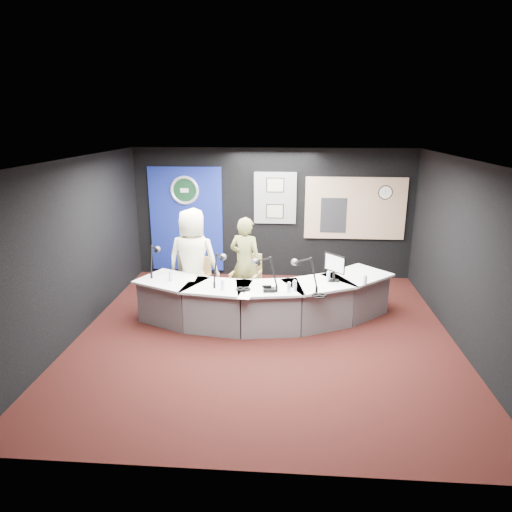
# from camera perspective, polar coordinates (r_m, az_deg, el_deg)

# --- Properties ---
(ground) EXTENTS (6.00, 6.00, 0.00)m
(ground) POSITION_cam_1_polar(r_m,az_deg,el_deg) (7.51, 1.09, -9.86)
(ground) COLOR black
(ground) RESTS_ON ground
(ceiling) EXTENTS (6.00, 6.00, 0.02)m
(ceiling) POSITION_cam_1_polar(r_m,az_deg,el_deg) (6.75, 1.22, 11.94)
(ceiling) COLOR silver
(ceiling) RESTS_ON ground
(wall_back) EXTENTS (6.00, 0.02, 2.80)m
(wall_back) POSITION_cam_1_polar(r_m,az_deg,el_deg) (9.91, 2.10, 5.28)
(wall_back) COLOR black
(wall_back) RESTS_ON ground
(wall_front) EXTENTS (6.00, 0.02, 2.80)m
(wall_front) POSITION_cam_1_polar(r_m,az_deg,el_deg) (4.21, -1.11, -11.02)
(wall_front) COLOR black
(wall_front) RESTS_ON ground
(wall_left) EXTENTS (0.02, 6.00, 2.80)m
(wall_left) POSITION_cam_1_polar(r_m,az_deg,el_deg) (7.76, -21.57, 0.87)
(wall_left) COLOR black
(wall_left) RESTS_ON ground
(wall_right) EXTENTS (0.02, 6.00, 2.80)m
(wall_right) POSITION_cam_1_polar(r_m,az_deg,el_deg) (7.48, 24.77, -0.07)
(wall_right) COLOR black
(wall_right) RESTS_ON ground
(broadcast_desk) EXTENTS (4.50, 1.90, 0.75)m
(broadcast_desk) POSITION_cam_1_polar(r_m,az_deg,el_deg) (7.86, 0.96, -5.61)
(broadcast_desk) COLOR silver
(broadcast_desk) RESTS_ON ground
(backdrop_panel) EXTENTS (1.60, 0.05, 2.30)m
(backdrop_panel) POSITION_cam_1_polar(r_m,az_deg,el_deg) (10.16, -8.72, 4.52)
(backdrop_panel) COLOR navy
(backdrop_panel) RESTS_ON wall_back
(agency_seal) EXTENTS (0.63, 0.07, 0.63)m
(agency_seal) POSITION_cam_1_polar(r_m,az_deg,el_deg) (10.01, -8.93, 8.11)
(agency_seal) COLOR silver
(agency_seal) RESTS_ON backdrop_panel
(seal_center) EXTENTS (0.48, 0.01, 0.48)m
(seal_center) POSITION_cam_1_polar(r_m,az_deg,el_deg) (10.01, -8.93, 8.11)
(seal_center) COLOR black
(seal_center) RESTS_ON backdrop_panel
(pinboard) EXTENTS (0.90, 0.04, 1.10)m
(pinboard) POSITION_cam_1_polar(r_m,az_deg,el_deg) (9.82, 2.41, 7.25)
(pinboard) COLOR slate
(pinboard) RESTS_ON wall_back
(framed_photo_upper) EXTENTS (0.34, 0.02, 0.27)m
(framed_photo_upper) POSITION_cam_1_polar(r_m,az_deg,el_deg) (9.75, 2.42, 8.84)
(framed_photo_upper) COLOR gray
(framed_photo_upper) RESTS_ON pinboard
(framed_photo_lower) EXTENTS (0.34, 0.02, 0.27)m
(framed_photo_lower) POSITION_cam_1_polar(r_m,az_deg,el_deg) (9.84, 2.38, 5.61)
(framed_photo_lower) COLOR gray
(framed_photo_lower) RESTS_ON pinboard
(booth_window_frame) EXTENTS (2.12, 0.06, 1.32)m
(booth_window_frame) POSITION_cam_1_polar(r_m,az_deg,el_deg) (9.95, 12.28, 5.83)
(booth_window_frame) COLOR tan
(booth_window_frame) RESTS_ON wall_back
(booth_glow) EXTENTS (2.00, 0.02, 1.20)m
(booth_glow) POSITION_cam_1_polar(r_m,az_deg,el_deg) (9.94, 12.28, 5.82)
(booth_glow) COLOR #D0B983
(booth_glow) RESTS_ON booth_window_frame
(equipment_rack) EXTENTS (0.55, 0.02, 0.75)m
(equipment_rack) POSITION_cam_1_polar(r_m,az_deg,el_deg) (9.89, 9.66, 5.04)
(equipment_rack) COLOR black
(equipment_rack) RESTS_ON booth_window_frame
(wall_clock) EXTENTS (0.28, 0.01, 0.28)m
(wall_clock) POSITION_cam_1_polar(r_m,az_deg,el_deg) (9.96, 15.87, 7.64)
(wall_clock) COLOR white
(wall_clock) RESTS_ON booth_window_frame
(armchair_left) EXTENTS (0.60, 0.60, 0.86)m
(armchair_left) POSITION_cam_1_polar(r_m,az_deg,el_deg) (8.42, -7.75, -3.81)
(armchair_left) COLOR tan
(armchair_left) RESTS_ON ground
(armchair_right) EXTENTS (0.68, 0.68, 0.99)m
(armchair_right) POSITION_cam_1_polar(r_m,az_deg,el_deg) (8.48, -1.30, -3.04)
(armchair_right) COLOR tan
(armchair_right) RESTS_ON ground
(draped_jacket) EXTENTS (0.51, 0.24, 0.70)m
(draped_jacket) POSITION_cam_1_polar(r_m,az_deg,el_deg) (8.60, -8.07, -2.05)
(draped_jacket) COLOR slate
(draped_jacket) RESTS_ON armchair_left
(person_man) EXTENTS (0.96, 0.66, 1.88)m
(person_man) POSITION_cam_1_polar(r_m,az_deg,el_deg) (8.26, -7.89, -0.50)
(person_man) COLOR beige
(person_man) RESTS_ON ground
(person_woman) EXTENTS (0.72, 0.59, 1.69)m
(person_woman) POSITION_cam_1_polar(r_m,az_deg,el_deg) (8.37, -1.31, -0.79)
(person_woman) COLOR olive
(person_woman) RESTS_ON ground
(computer_monitor) EXTENTS (0.31, 0.33, 0.29)m
(computer_monitor) POSITION_cam_1_polar(r_m,az_deg,el_deg) (7.69, 9.78, -0.87)
(computer_monitor) COLOR black
(computer_monitor) RESTS_ON broadcast_desk
(desk_phone) EXTENTS (0.20, 0.16, 0.05)m
(desk_phone) POSITION_cam_1_polar(r_m,az_deg,el_deg) (7.24, 1.66, -4.24)
(desk_phone) COLOR black
(desk_phone) RESTS_ON broadcast_desk
(headphones_near) EXTENTS (0.24, 0.24, 0.04)m
(headphones_near) POSITION_cam_1_polar(r_m,az_deg,el_deg) (7.11, 7.91, -4.86)
(headphones_near) COLOR black
(headphones_near) RESTS_ON broadcast_desk
(headphones_far) EXTENTS (0.20, 0.20, 0.03)m
(headphones_far) POSITION_cam_1_polar(r_m,az_deg,el_deg) (7.29, -1.61, -4.15)
(headphones_far) COLOR black
(headphones_far) RESTS_ON broadcast_desk
(paper_stack) EXTENTS (0.20, 0.28, 0.00)m
(paper_stack) POSITION_cam_1_polar(r_m,az_deg,el_deg) (7.88, -8.24, -2.81)
(paper_stack) COLOR white
(paper_stack) RESTS_ON broadcast_desk
(notepad) EXTENTS (0.22, 0.29, 0.00)m
(notepad) POSITION_cam_1_polar(r_m,az_deg,el_deg) (7.05, -1.40, -5.03)
(notepad) COLOR white
(notepad) RESTS_ON broadcast_desk
(boom_mic_a) EXTENTS (0.17, 0.74, 0.60)m
(boom_mic_a) POSITION_cam_1_polar(r_m,az_deg,el_deg) (8.22, -12.61, -0.03)
(boom_mic_a) COLOR black
(boom_mic_a) RESTS_ON broadcast_desk
(boom_mic_b) EXTENTS (0.18, 0.74, 0.60)m
(boom_mic_b) POSITION_cam_1_polar(r_m,az_deg,el_deg) (7.59, -4.68, -1.08)
(boom_mic_b) COLOR black
(boom_mic_b) RESTS_ON broadcast_desk
(boom_mic_c) EXTENTS (0.50, 0.61, 0.60)m
(boom_mic_c) POSITION_cam_1_polar(r_m,az_deg,el_deg) (7.36, 1.21, -1.61)
(boom_mic_c) COLOR black
(boom_mic_c) RESTS_ON broadcast_desk
(boom_mic_d) EXTENTS (0.47, 0.63, 0.60)m
(boom_mic_d) POSITION_cam_1_polar(r_m,az_deg,el_deg) (7.36, 6.20, -1.69)
(boom_mic_d) COLOR black
(boom_mic_d) RESTS_ON broadcast_desk
(water_bottles) EXTENTS (3.30, 0.64, 0.18)m
(water_bottles) POSITION_cam_1_polar(r_m,az_deg,el_deg) (7.46, 1.29, -3.05)
(water_bottles) COLOR silver
(water_bottles) RESTS_ON broadcast_desk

